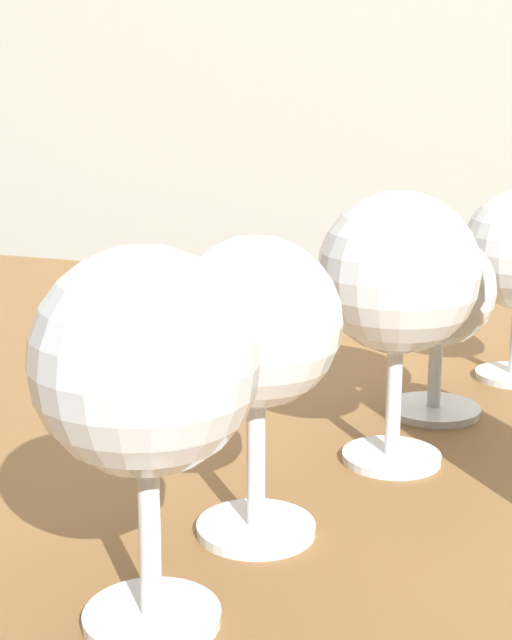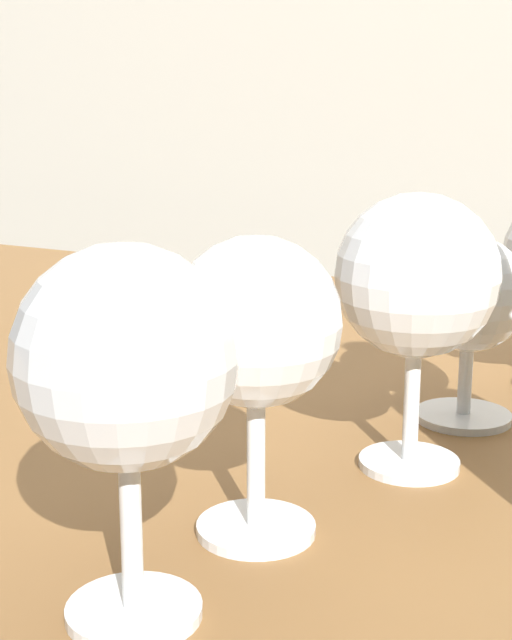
% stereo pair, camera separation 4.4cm
% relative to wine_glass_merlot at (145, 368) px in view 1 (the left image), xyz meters
% --- Properties ---
extents(dining_table, '(1.57, 0.82, 0.71)m').
position_rel_wine_glass_merlot_xyz_m(dining_table, '(-0.05, 0.29, -0.19)').
color(dining_table, brown).
rests_on(dining_table, ground_plane).
extents(wine_glass_merlot, '(0.09, 0.09, 0.16)m').
position_rel_wine_glass_merlot_xyz_m(wine_glass_merlot, '(0.00, 0.00, 0.00)').
color(wine_glass_merlot, white).
rests_on(wine_glass_merlot, dining_table).
extents(wine_glass_amber, '(0.08, 0.08, 0.15)m').
position_rel_wine_glass_merlot_xyz_m(wine_glass_amber, '(0.01, 0.09, -0.00)').
color(wine_glass_amber, white).
rests_on(wine_glass_amber, dining_table).
extents(wine_glass_white, '(0.09, 0.09, 0.16)m').
position_rel_wine_glass_merlot_xyz_m(wine_glass_white, '(0.05, 0.20, 0.00)').
color(wine_glass_white, white).
rests_on(wine_glass_white, dining_table).
extents(wine_glass_port, '(0.07, 0.07, 0.12)m').
position_rel_wine_glass_merlot_xyz_m(wine_glass_port, '(0.06, 0.30, -0.03)').
color(wine_glass_port, white).
rests_on(wine_glass_port, dining_table).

